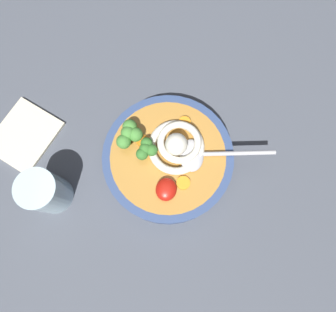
{
  "coord_description": "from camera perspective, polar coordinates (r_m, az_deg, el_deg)",
  "views": [
    {
      "loc": [
        -13.91,
        -3.19,
        62.23
      ],
      "look_at": [
        -0.62,
        -0.93,
        8.62
      ],
      "focal_mm": 32.74,
      "sensor_mm": 36.0,
      "label": 1
    }
  ],
  "objects": [
    {
      "name": "carrot_slice_extra_a",
      "position": [
        0.54,
        2.87,
        -5.02
      ],
      "size": [
        2.45,
        2.45,
        0.5
      ],
      "primitive_type": "cylinder",
      "color": "orange",
      "rests_on": "soup_bowl"
    },
    {
      "name": "drinking_glass",
      "position": [
        0.59,
        -21.84,
        -6.24
      ],
      "size": [
        7.07,
        7.07,
        9.89
      ],
      "primitive_type": "cylinder",
      "color": "silver",
      "rests_on": "table_slab"
    },
    {
      "name": "carrot_slice_rear",
      "position": [
        0.57,
        3.11,
        6.26
      ],
      "size": [
        2.24,
        2.24,
        0.77
      ],
      "primitive_type": "cylinder",
      "color": "orange",
      "rests_on": "soup_bowl"
    },
    {
      "name": "broccoli_floret_far",
      "position": [
        0.54,
        -7.2,
        4.2
      ],
      "size": [
        5.07,
        4.36,
        4.01
      ],
      "color": "#7A9E60",
      "rests_on": "soup_bowl"
    },
    {
      "name": "soup_spoon",
      "position": [
        0.55,
        5.84,
        0.34
      ],
      "size": [
        6.73,
        17.53,
        1.6
      ],
      "rotation": [
        0.0,
        0.0,
        4.91
      ],
      "color": "#B7B7BC",
      "rests_on": "soup_bowl"
    },
    {
      "name": "carrot_slice_beside_noodles",
      "position": [
        0.56,
        -4.85,
        2.89
      ],
      "size": [
        2.24,
        2.24,
        0.53
      ],
      "primitive_type": "cylinder",
      "color": "orange",
      "rests_on": "soup_bowl"
    },
    {
      "name": "table_slab",
      "position": [
        0.62,
        -0.75,
        -0.91
      ],
      "size": [
        110.57,
        110.57,
        3.08
      ],
      "primitive_type": "cube",
      "color": "#474C56",
      "rests_on": "ground"
    },
    {
      "name": "soup_bowl",
      "position": [
        0.58,
        0.0,
        -0.65
      ],
      "size": [
        23.97,
        23.97,
        5.54
      ],
      "color": "#334775",
      "rests_on": "table_slab"
    },
    {
      "name": "broccoli_floret_left",
      "position": [
        0.54,
        -4.05,
        1.29
      ],
      "size": [
        4.23,
        3.64,
        3.34
      ],
      "color": "#7A9E60",
      "rests_on": "soup_bowl"
    },
    {
      "name": "chili_sauce_dollop",
      "position": [
        0.53,
        -0.34,
        -6.23
      ],
      "size": [
        4.08,
        3.67,
        1.84
      ],
      "primitive_type": "ellipsoid",
      "color": "#B2190F",
      "rests_on": "soup_bowl"
    },
    {
      "name": "noodle_pile",
      "position": [
        0.54,
        1.7,
        2.04
      ],
      "size": [
        11.27,
        11.05,
        4.53
      ],
      "color": "silver",
      "rests_on": "soup_bowl"
    },
    {
      "name": "folded_napkin",
      "position": [
        0.68,
        -25.16,
        3.41
      ],
      "size": [
        15.8,
        14.85,
        0.8
      ],
      "primitive_type": "cube",
      "rotation": [
        0.0,
        0.0,
        -0.37
      ],
      "color": "beige",
      "rests_on": "table_slab"
    }
  ]
}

